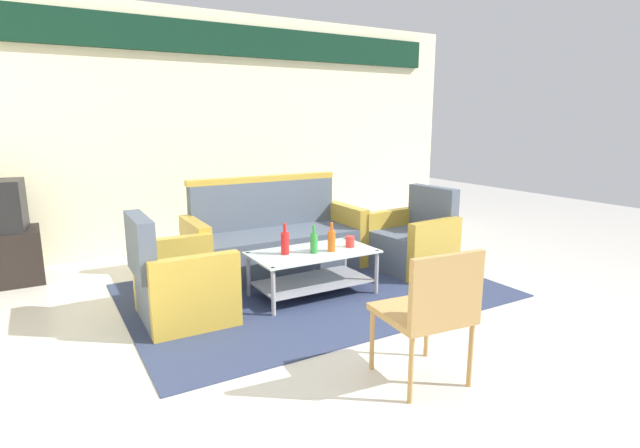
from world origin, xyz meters
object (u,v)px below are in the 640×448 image
object	(u,v)px
couch	(275,242)
bottle_red	(285,243)
bottle_green	(314,242)
armchair_left	(180,284)
bottle_orange	(332,240)
wicker_chair	(431,307)
armchair_right	(413,243)
coffee_table	(313,267)
cup	(350,242)

from	to	relation	value
couch	bottle_red	size ratio (longest dim) A/B	6.65
bottle_green	armchair_left	bearing A→B (deg)	174.40
bottle_orange	wicker_chair	world-z (taller)	wicker_chair
bottle_green	wicker_chair	distance (m)	1.63
armchair_right	bottle_red	distance (m)	1.55
bottle_orange	coffee_table	bearing A→B (deg)	154.34
couch	wicker_chair	size ratio (longest dim) A/B	2.15
couch	bottle_red	xyz separation A→B (m)	(-0.27, -0.78, 0.20)
couch	bottle_orange	size ratio (longest dim) A/B	6.97
armchair_left	bottle_orange	distance (m)	1.34
armchair_right	bottle_red	size ratio (longest dim) A/B	3.12
bottle_orange	wicker_chair	size ratio (longest dim) A/B	0.31
armchair_right	coffee_table	xyz separation A→B (m)	(-1.28, -0.15, -0.02)
coffee_table	bottle_orange	size ratio (longest dim) A/B	4.24
couch	armchair_left	bearing A→B (deg)	33.49
bottle_orange	bottle_green	size ratio (longest dim) A/B	1.05
bottle_red	couch	bearing A→B (deg)	70.86
couch	bottle_red	world-z (taller)	couch
couch	cup	xyz separation A→B (m)	(0.35, -0.86, 0.14)
bottle_orange	couch	bearing A→B (deg)	98.18
armchair_right	wicker_chair	bearing A→B (deg)	137.00
armchair_right	armchair_left	bearing A→B (deg)	87.26
couch	armchair_right	size ratio (longest dim) A/B	2.13
bottle_orange	cup	world-z (taller)	bottle_orange
armchair_left	bottle_green	size ratio (longest dim) A/B	3.46
couch	bottle_red	bearing A→B (deg)	71.61
armchair_right	coffee_table	bearing A→B (deg)	91.96
armchair_left	coffee_table	bearing A→B (deg)	87.23
bottle_red	cup	world-z (taller)	bottle_red
couch	cup	size ratio (longest dim) A/B	18.09
couch	wicker_chair	xyz separation A→B (m)	(-0.17, -2.49, 0.18)
bottle_green	armchair_right	bearing A→B (deg)	8.32
bottle_red	wicker_chair	world-z (taller)	wicker_chair
bottle_orange	bottle_red	distance (m)	0.42
armchair_right	bottle_green	distance (m)	1.33
coffee_table	cup	world-z (taller)	cup
armchair_right	cup	distance (m)	0.95
bottle_red	bottle_green	world-z (taller)	bottle_red
bottle_green	cup	bearing A→B (deg)	1.21
bottle_green	cup	distance (m)	0.39
bottle_red	wicker_chair	distance (m)	1.71
bottle_red	wicker_chair	xyz separation A→B (m)	(0.10, -1.71, -0.02)
cup	bottle_red	bearing A→B (deg)	172.49
coffee_table	wicker_chair	xyz separation A→B (m)	(-0.15, -1.66, 0.22)
armchair_left	cup	size ratio (longest dim) A/B	8.50
cup	coffee_table	bearing A→B (deg)	174.63
couch	coffee_table	size ratio (longest dim) A/B	1.64
bottle_orange	armchair_left	bearing A→B (deg)	173.81
couch	bottle_green	xyz separation A→B (m)	(-0.04, -0.87, 0.19)
armchair_right	bottle_orange	bearing A→B (deg)	96.41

